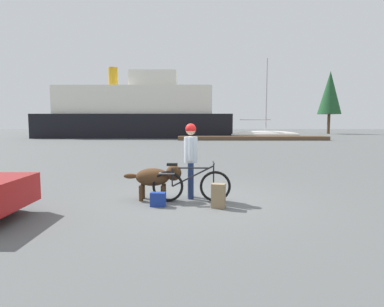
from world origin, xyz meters
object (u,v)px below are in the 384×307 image
object	(u,v)px
handbag_pannier	(158,199)
sailboat_moored	(266,134)
person_cyclist	(191,153)
ferry_boat	(137,113)
dog	(157,177)
backpack	(218,196)
bicycle	(191,185)

from	to	relation	value
handbag_pannier	sailboat_moored	size ratio (longest dim) A/B	0.04
person_cyclist	sailboat_moored	distance (m)	28.65
ferry_boat	dog	bearing A→B (deg)	-79.27
dog	backpack	size ratio (longest dim) A/B	2.63
bicycle	ferry_boat	size ratio (longest dim) A/B	0.08
dog	handbag_pannier	world-z (taller)	dog
ferry_boat	sailboat_moored	distance (m)	15.48
handbag_pannier	sailboat_moored	xyz separation A→B (m)	(8.54, 28.33, 0.35)
handbag_pannier	ferry_boat	world-z (taller)	ferry_boat
bicycle	handbag_pannier	distance (m)	0.84
sailboat_moored	dog	bearing A→B (deg)	-107.29
dog	sailboat_moored	bearing A→B (deg)	72.71
person_cyclist	sailboat_moored	bearing A→B (deg)	74.11
bicycle	dog	distance (m)	0.83
backpack	sailboat_moored	distance (m)	29.35
bicycle	ferry_boat	bearing A→B (deg)	102.03
person_cyclist	dog	distance (m)	0.98
bicycle	dog	world-z (taller)	bicycle
bicycle	handbag_pannier	bearing A→B (deg)	-150.07
dog	bicycle	bearing A→B (deg)	-13.68
person_cyclist	handbag_pannier	xyz separation A→B (m)	(-0.70, -0.78, -0.93)
ferry_boat	backpack	bearing A→B (deg)	-77.17
dog	handbag_pannier	xyz separation A→B (m)	(0.10, -0.60, -0.38)
person_cyclist	handbag_pannier	bearing A→B (deg)	-131.63
person_cyclist	sailboat_moored	xyz separation A→B (m)	(7.84, 27.55, -0.58)
person_cyclist	handbag_pannier	distance (m)	1.40
dog	handbag_pannier	bearing A→B (deg)	-80.86
backpack	ferry_boat	world-z (taller)	ferry_boat
handbag_pannier	backpack	bearing A→B (deg)	-4.47
dog	handbag_pannier	distance (m)	0.72
dog	person_cyclist	bearing A→B (deg)	13.09
backpack	ferry_boat	distance (m)	33.62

